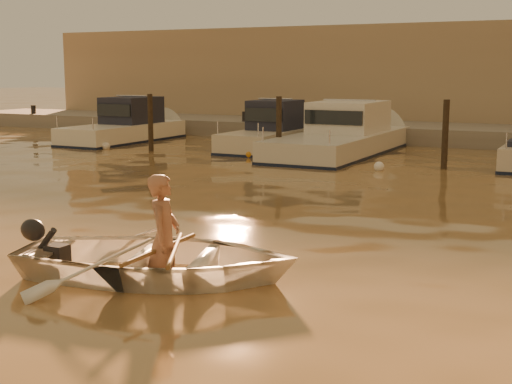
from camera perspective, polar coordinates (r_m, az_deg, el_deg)
The scene contains 16 objects.
ground_plane at distance 8.62m, azimuth -4.05°, elevation -9.58°, with size 160.00×160.00×0.00m, color olive.
dinghy at distance 9.95m, azimuth -7.87°, elevation -5.27°, with size 2.79×3.91×0.81m, color silver.
person at distance 9.85m, azimuth -7.35°, elevation -3.65°, with size 0.64×0.42×1.76m, color #9D694E.
outboard_motor at distance 10.51m, azimuth -15.69°, elevation -4.76°, with size 0.90×0.40×0.70m, color black, non-canonical shape.
oar_port at distance 9.84m, azimuth -6.50°, elevation -4.59°, with size 0.06×0.06×2.10m, color brown.
oar_starboard at distance 9.90m, azimuth -7.61°, elevation -4.53°, with size 0.06×0.06×2.10m, color brown.
moored_boat_0 at distance 29.01m, azimuth -10.59°, elevation 5.22°, with size 2.09×6.71×1.75m, color white, non-canonical shape.
moored_boat_1 at distance 25.61m, azimuth 1.06°, elevation 4.80°, with size 1.89×5.75×1.75m, color beige, non-canonical shape.
moored_boat_2 at distance 24.55m, azimuth 6.79°, elevation 4.52°, with size 2.66×8.79×1.75m, color silver, non-canonical shape.
piling_0 at distance 25.52m, azimuth -8.43°, elevation 5.30°, with size 0.18×0.18×2.20m, color #2D2319.
piling_1 at distance 23.00m, azimuth 1.83°, elevation 4.92°, with size 0.18×0.18×2.20m, color #2D2319.
piling_2 at distance 21.31m, azimuth 14.89°, elevation 4.21°, with size 0.18×0.18×2.20m, color #2D2319.
fender_a at distance 26.39m, azimuth -11.92°, elevation 3.59°, with size 0.30×0.30×0.30m, color white.
fender_b at distance 23.35m, azimuth -0.48°, elevation 3.02°, with size 0.30×0.30×0.30m, color orange.
fender_c at distance 20.69m, azimuth 9.82°, elevation 2.00°, with size 0.30×0.30×0.30m, color white.
quay at distance 28.90m, azimuth 18.44°, elevation 3.92°, with size 52.00×4.00×1.00m, color gray.
Camera 1 is at (4.20, -6.96, 2.86)m, focal length 50.00 mm.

